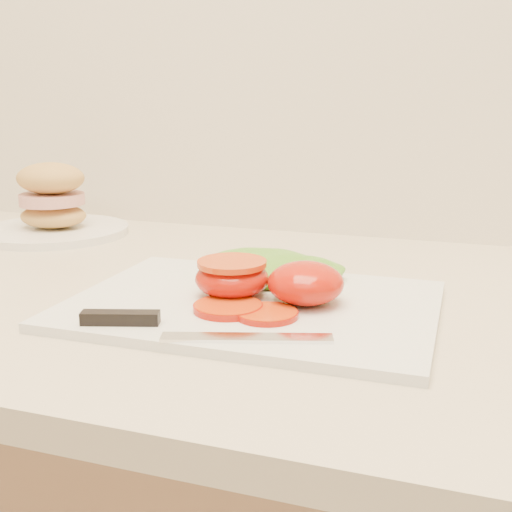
% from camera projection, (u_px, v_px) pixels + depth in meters
% --- Properties ---
extents(cutting_board, '(0.37, 0.27, 0.01)m').
position_uv_depth(cutting_board, '(253.00, 305.00, 0.66)').
color(cutting_board, silver).
rests_on(cutting_board, counter).
extents(tomato_half_dome, '(0.08, 0.08, 0.04)m').
position_uv_depth(tomato_half_dome, '(306.00, 283.00, 0.65)').
color(tomato_half_dome, '#B51A00').
rests_on(tomato_half_dome, cutting_board).
extents(tomato_half_cut, '(0.08, 0.08, 0.04)m').
position_uv_depth(tomato_half_cut, '(232.00, 277.00, 0.67)').
color(tomato_half_cut, '#B51A00').
rests_on(tomato_half_cut, cutting_board).
extents(tomato_slice_0, '(0.07, 0.07, 0.01)m').
position_uv_depth(tomato_slice_0, '(228.00, 307.00, 0.63)').
color(tomato_slice_0, '#D25C12').
rests_on(tomato_slice_0, cutting_board).
extents(tomato_slice_1, '(0.06, 0.06, 0.01)m').
position_uv_depth(tomato_slice_1, '(267.00, 314.00, 0.61)').
color(tomato_slice_1, '#D25C12').
rests_on(tomato_slice_1, cutting_board).
extents(lettuce_leaf_0, '(0.16, 0.12, 0.03)m').
position_uv_depth(lettuce_leaf_0, '(262.00, 268.00, 0.73)').
color(lettuce_leaf_0, '#69AD2D').
rests_on(lettuce_leaf_0, cutting_board).
extents(lettuce_leaf_1, '(0.12, 0.11, 0.02)m').
position_uv_depth(lettuce_leaf_1, '(302.00, 272.00, 0.72)').
color(lettuce_leaf_1, '#69AD2D').
rests_on(lettuce_leaf_1, cutting_board).
extents(knife, '(0.23, 0.06, 0.01)m').
position_uv_depth(knife, '(168.00, 325.00, 0.58)').
color(knife, silver).
rests_on(knife, cutting_board).
extents(sandwich_plate, '(0.23, 0.23, 0.11)m').
position_uv_depth(sandwich_plate, '(53.00, 209.00, 1.01)').
color(sandwich_plate, white).
rests_on(sandwich_plate, counter).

